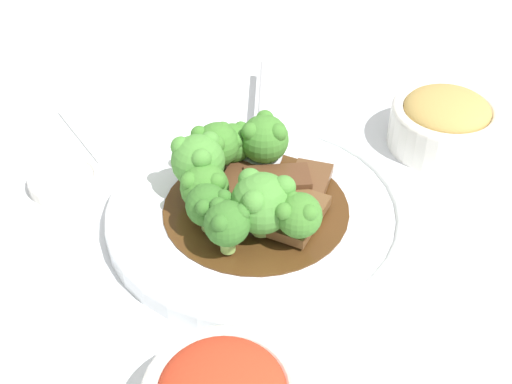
% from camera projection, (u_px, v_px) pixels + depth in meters
% --- Properties ---
extents(ground_plane, '(4.00, 4.00, 0.00)m').
position_uv_depth(ground_plane, '(256.00, 221.00, 0.64)').
color(ground_plane, silver).
extents(main_plate, '(0.27, 0.27, 0.02)m').
position_uv_depth(main_plate, '(256.00, 213.00, 0.63)').
color(main_plate, white).
rests_on(main_plate, ground_plane).
extents(beef_strip_0, '(0.06, 0.07, 0.01)m').
position_uv_depth(beef_strip_0, '(277.00, 181.00, 0.64)').
color(beef_strip_0, '#56331E').
rests_on(beef_strip_0, main_plate).
extents(beef_strip_1, '(0.06, 0.07, 0.01)m').
position_uv_depth(beef_strip_1, '(298.00, 216.00, 0.61)').
color(beef_strip_1, brown).
rests_on(beef_strip_1, main_plate).
extents(beef_strip_2, '(0.07, 0.08, 0.01)m').
position_uv_depth(beef_strip_2, '(238.00, 192.00, 0.63)').
color(beef_strip_2, '#56331E').
rests_on(beef_strip_2, main_plate).
extents(beef_strip_3, '(0.06, 0.06, 0.01)m').
position_uv_depth(beef_strip_3, '(310.00, 180.00, 0.65)').
color(beef_strip_3, brown).
rests_on(beef_strip_3, main_plate).
extents(broccoli_floret_0, '(0.05, 0.05, 0.06)m').
position_uv_depth(broccoli_floret_0, '(262.00, 202.00, 0.58)').
color(broccoli_floret_0, '#7FA84C').
rests_on(broccoli_floret_0, main_plate).
extents(broccoli_floret_1, '(0.05, 0.05, 0.06)m').
position_uv_depth(broccoli_floret_1, '(198.00, 160.00, 0.62)').
color(broccoli_floret_1, '#8EB756').
rests_on(broccoli_floret_1, main_plate).
extents(broccoli_floret_2, '(0.04, 0.04, 0.05)m').
position_uv_depth(broccoli_floret_2, '(297.00, 216.00, 0.57)').
color(broccoli_floret_2, '#8EB756').
rests_on(broccoli_floret_2, main_plate).
extents(broccoli_floret_3, '(0.04, 0.04, 0.04)m').
position_uv_depth(broccoli_floret_3, '(211.00, 208.00, 0.58)').
color(broccoli_floret_3, '#7FA84C').
rests_on(broccoli_floret_3, main_plate).
extents(broccoli_floret_4, '(0.04, 0.04, 0.05)m').
position_uv_depth(broccoli_floret_4, '(213.00, 146.00, 0.64)').
color(broccoli_floret_4, '#7FA84C').
rests_on(broccoli_floret_4, main_plate).
extents(broccoli_floret_5, '(0.04, 0.04, 0.05)m').
position_uv_depth(broccoli_floret_5, '(205.00, 187.00, 0.61)').
color(broccoli_floret_5, '#7FA84C').
rests_on(broccoli_floret_5, main_plate).
extents(broccoli_floret_6, '(0.04, 0.04, 0.05)m').
position_uv_depth(broccoli_floret_6, '(227.00, 223.00, 0.57)').
color(broccoli_floret_6, '#8EB756').
rests_on(broccoli_floret_6, main_plate).
extents(broccoli_floret_7, '(0.04, 0.04, 0.04)m').
position_uv_depth(broccoli_floret_7, '(233.00, 142.00, 0.66)').
color(broccoli_floret_7, '#7FA84C').
rests_on(broccoli_floret_7, main_plate).
extents(broccoli_floret_8, '(0.05, 0.05, 0.05)m').
position_uv_depth(broccoli_floret_8, '(264.00, 138.00, 0.65)').
color(broccoli_floret_8, '#7FA84C').
rests_on(broccoli_floret_8, main_plate).
extents(serving_spoon, '(0.18, 0.15, 0.01)m').
position_uv_depth(serving_spoon, '(259.00, 144.00, 0.69)').
color(serving_spoon, silver).
rests_on(serving_spoon, main_plate).
extents(side_bowl_appetizer, '(0.11, 0.11, 0.06)m').
position_uv_depth(side_bowl_appetizer, '(445.00, 121.00, 0.71)').
color(side_bowl_appetizer, white).
rests_on(side_bowl_appetizer, ground_plane).
extents(sauce_dish, '(0.07, 0.07, 0.01)m').
position_uv_depth(sauce_dish, '(64.00, 180.00, 0.67)').
color(sauce_dish, white).
rests_on(sauce_dish, ground_plane).
extents(paper_napkin, '(0.11, 0.11, 0.01)m').
position_uv_depth(paper_napkin, '(123.00, 120.00, 0.76)').
color(paper_napkin, white).
rests_on(paper_napkin, ground_plane).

